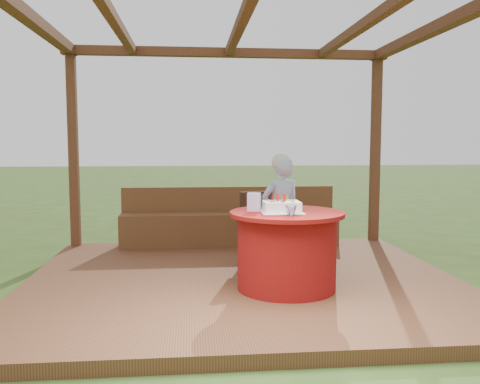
% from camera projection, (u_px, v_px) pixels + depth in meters
% --- Properties ---
extents(ground, '(60.00, 60.00, 0.00)m').
position_uv_depth(ground, '(242.00, 287.00, 5.41)').
color(ground, '#31501A').
rests_on(ground, ground).
extents(deck, '(4.50, 4.00, 0.12)m').
position_uv_depth(deck, '(242.00, 282.00, 5.40)').
color(deck, brown).
rests_on(deck, ground).
extents(pergola, '(4.50, 4.00, 2.72)m').
position_uv_depth(pergola, '(242.00, 57.00, 5.18)').
color(pergola, brown).
rests_on(pergola, deck).
extents(bench, '(3.00, 0.42, 0.80)m').
position_uv_depth(bench, '(230.00, 226.00, 7.08)').
color(bench, brown).
rests_on(bench, deck).
extents(table, '(1.10, 1.10, 0.76)m').
position_uv_depth(table, '(287.00, 250.00, 4.91)').
color(table, maroon).
rests_on(table, deck).
extents(chair, '(0.49, 0.49, 0.85)m').
position_uv_depth(chair, '(260.00, 225.00, 5.91)').
color(chair, '#3D2213').
rests_on(chair, deck).
extents(elderly_woman, '(0.53, 0.43, 1.31)m').
position_uv_depth(elderly_woman, '(281.00, 212.00, 5.60)').
color(elderly_woman, '#A1C2EF').
rests_on(elderly_woman, deck).
extents(birthday_cake, '(0.40, 0.40, 0.18)m').
position_uv_depth(birthday_cake, '(282.00, 207.00, 4.84)').
color(birthday_cake, white).
rests_on(birthday_cake, table).
extents(gift_bag, '(0.14, 0.11, 0.18)m').
position_uv_depth(gift_bag, '(254.00, 202.00, 4.91)').
color(gift_bag, pink).
rests_on(gift_bag, table).
extents(drinking_glass, '(0.11, 0.11, 0.10)m').
position_uv_depth(drinking_glass, '(291.00, 211.00, 4.59)').
color(drinking_glass, white).
rests_on(drinking_glass, table).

